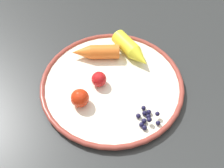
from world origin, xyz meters
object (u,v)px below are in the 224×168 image
(tomato_mid, at_px, (99,79))
(blueberry_pile, at_px, (147,118))
(carrot_orange, at_px, (96,52))
(dining_table, at_px, (136,100))
(plate, at_px, (112,85))
(carrot_yellow, at_px, (132,50))
(tomato_near, at_px, (80,98))

(tomato_mid, bearing_deg, blueberry_pile, -22.73)
(carrot_orange, relative_size, blueberry_pile, 2.13)
(blueberry_pile, bearing_deg, carrot_orange, 142.33)
(dining_table, height_order, blueberry_pile, blueberry_pile)
(plate, distance_m, carrot_yellow, 0.11)
(plate, relative_size, tomato_near, 8.22)
(tomato_near, height_order, tomato_mid, tomato_near)
(plate, height_order, tomato_near, tomato_near)
(plate, xyz_separation_m, carrot_orange, (-0.07, 0.07, 0.02))
(dining_table, relative_size, tomato_near, 28.19)
(carrot_yellow, xyz_separation_m, tomato_mid, (-0.04, -0.12, -0.00))
(blueberry_pile, height_order, tomato_mid, tomato_mid)
(blueberry_pile, distance_m, tomato_near, 0.15)
(carrot_yellow, height_order, blueberry_pile, carrot_yellow)
(blueberry_pile, bearing_deg, carrot_yellow, 117.85)
(plate, xyz_separation_m, carrot_yellow, (0.01, 0.11, 0.02))
(carrot_orange, relative_size, carrot_yellow, 1.02)
(tomato_near, bearing_deg, carrot_orange, 98.46)
(carrot_yellow, bearing_deg, tomato_near, -108.55)
(blueberry_pile, distance_m, tomato_mid, 0.15)
(dining_table, xyz_separation_m, tomato_near, (-0.10, -0.12, 0.13))
(carrot_yellow, relative_size, tomato_mid, 3.38)
(plate, bearing_deg, carrot_orange, 135.51)
(dining_table, relative_size, plate, 3.43)
(tomato_near, bearing_deg, tomato_mid, 74.20)
(carrot_yellow, height_order, tomato_near, tomato_near)
(tomato_near, bearing_deg, plate, 58.11)
(plate, height_order, carrot_yellow, carrot_yellow)
(carrot_orange, height_order, carrot_yellow, carrot_yellow)
(blueberry_pile, bearing_deg, tomato_near, -176.05)
(plate, xyz_separation_m, tomato_mid, (-0.03, -0.01, 0.02))
(carrot_orange, distance_m, carrot_yellow, 0.09)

